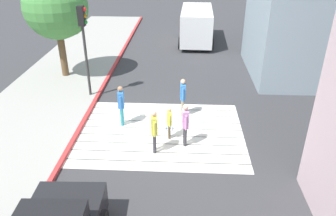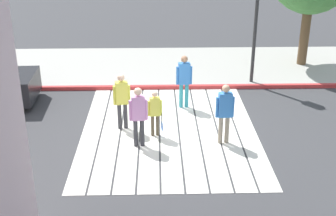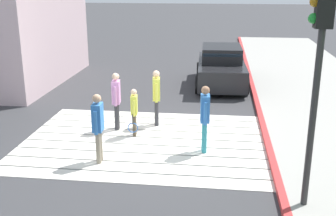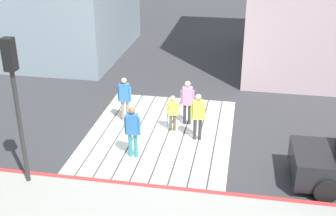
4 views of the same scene
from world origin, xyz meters
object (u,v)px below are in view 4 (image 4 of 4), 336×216
at_px(pedestrian_adult_side, 198,114).
at_px(pedestrian_child_with_racket, 172,111).
at_px(pedestrian_teen_behind, 125,96).
at_px(traffic_light_corner, 14,84).
at_px(pedestrian_adult_lead, 132,128).
at_px(pedestrian_adult_trailing, 187,100).

distance_m(pedestrian_adult_side, pedestrian_child_with_racket, 1.07).
xyz_separation_m(pedestrian_teen_behind, pedestrian_child_with_racket, (-0.48, -1.82, -0.22)).
distance_m(traffic_light_corner, pedestrian_adult_side, 5.93).
bearing_deg(pedestrian_adult_lead, pedestrian_adult_side, -51.11).
height_order(pedestrian_adult_side, pedestrian_child_with_racket, pedestrian_adult_side).
xyz_separation_m(pedestrian_adult_lead, pedestrian_child_with_racket, (1.95, -0.90, -0.24)).
bearing_deg(traffic_light_corner, pedestrian_adult_lead, -52.28).
xyz_separation_m(pedestrian_adult_trailing, pedestrian_teen_behind, (-0.12, 2.25, 0.01)).
distance_m(pedestrian_adult_trailing, pedestrian_child_with_racket, 0.77).
relative_size(pedestrian_adult_lead, pedestrian_adult_trailing, 1.03).
distance_m(pedestrian_teen_behind, pedestrian_child_with_racket, 1.90).
height_order(traffic_light_corner, pedestrian_adult_lead, traffic_light_corner).
height_order(pedestrian_teen_behind, pedestrian_child_with_racket, pedestrian_teen_behind).
relative_size(pedestrian_adult_lead, pedestrian_child_with_racket, 1.28).
xyz_separation_m(traffic_light_corner, pedestrian_child_with_racket, (3.92, -3.44, -2.29)).
height_order(traffic_light_corner, pedestrian_teen_behind, traffic_light_corner).
xyz_separation_m(pedestrian_adult_trailing, pedestrian_child_with_racket, (-0.60, 0.43, -0.22)).
bearing_deg(pedestrian_child_with_racket, traffic_light_corner, 138.73).
height_order(pedestrian_adult_lead, pedestrian_adult_side, pedestrian_adult_lead).
relative_size(pedestrian_adult_trailing, pedestrian_teen_behind, 0.99).
xyz_separation_m(pedestrian_adult_lead, pedestrian_teen_behind, (2.43, 0.92, -0.02)).
height_order(pedestrian_adult_lead, pedestrian_teen_behind, pedestrian_adult_lead).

